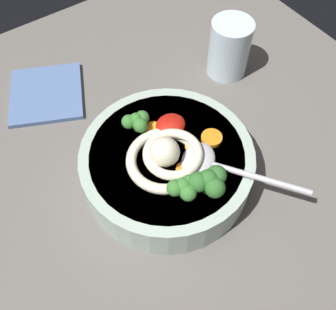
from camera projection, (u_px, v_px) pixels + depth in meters
table_slab at (161, 187)px, 59.99cm from camera, size 91.00×91.00×4.37cm
soup_bowl at (168, 166)px, 55.78cm from camera, size 24.47×24.47×6.09cm
noodle_pile at (168, 156)px, 51.56cm from camera, size 11.48×11.26×4.62cm
soup_spoon at (208, 163)px, 51.64cm from camera, size 12.88×15.90×1.60cm
chili_sauce_dollop at (171, 125)px, 54.98cm from camera, size 4.35×3.92×1.96cm
broccoli_floret_beside_noodles at (184, 187)px, 48.14cm from camera, size 4.18×3.60×3.31cm
broccoli_floret_front at (209, 181)px, 48.11cm from camera, size 5.11×4.40×4.04cm
broccoli_floret_left at (137, 121)px, 54.06cm from camera, size 4.02×3.46×3.18cm
carrot_slice_center at (212, 138)px, 54.54cm from camera, size 2.99×2.99×0.65cm
carrot_slice_extra_b at (184, 170)px, 51.55cm from camera, size 2.21×2.21×0.73cm
carrot_slice_rear at (193, 148)px, 53.56cm from camera, size 2.28×2.28×0.67cm
carrot_slice_extra_a at (153, 129)px, 55.29cm from camera, size 2.37×2.37×0.80cm
drinking_glass at (229, 48)px, 66.91cm from camera, size 7.14×7.14×10.11cm
folded_napkin at (46, 94)px, 67.27cm from camera, size 16.50×16.86×0.80cm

